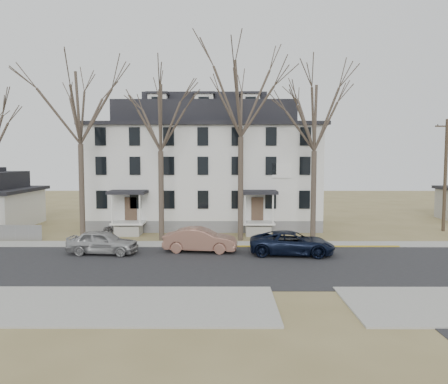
{
  "coord_description": "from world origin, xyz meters",
  "views": [
    {
      "loc": [
        -0.16,
        -22.99,
        6.24
      ],
      "look_at": [
        -0.25,
        9.0,
        3.74
      ],
      "focal_mm": 35.0,
      "sensor_mm": 36.0,
      "label": 1
    }
  ],
  "objects_px": {
    "car_navy": "(292,244)",
    "bicycle_right": "(115,229)",
    "utility_pole_far": "(445,174)",
    "bicycle_left": "(112,229)",
    "car_silver": "(103,243)",
    "tree_mid_left": "(160,113)",
    "car_tan": "(200,240)",
    "tree_center": "(241,92)",
    "boarding_house": "(206,167)",
    "tree_far_left": "(80,103)",
    "tree_mid_right": "(315,113)"
  },
  "relations": [
    {
      "from": "tree_mid_left",
      "to": "tree_far_left",
      "type": "bearing_deg",
      "value": 180.0
    },
    {
      "from": "car_tan",
      "to": "bicycle_right",
      "type": "xyz_separation_m",
      "value": [
        -7.32,
        6.48,
        -0.3
      ]
    },
    {
      "from": "car_tan",
      "to": "car_navy",
      "type": "distance_m",
      "value": 6.01
    },
    {
      "from": "tree_mid_left",
      "to": "car_tan",
      "type": "xyz_separation_m",
      "value": [
        3.19,
        -4.25,
        -8.81
      ]
    },
    {
      "from": "tree_far_left",
      "to": "tree_mid_right",
      "type": "distance_m",
      "value": 17.52
    },
    {
      "from": "car_navy",
      "to": "car_silver",
      "type": "bearing_deg",
      "value": 95.61
    },
    {
      "from": "car_navy",
      "to": "bicycle_right",
      "type": "height_order",
      "value": "car_navy"
    },
    {
      "from": "tree_center",
      "to": "car_navy",
      "type": "relative_size",
      "value": 2.72
    },
    {
      "from": "tree_mid_right",
      "to": "bicycle_right",
      "type": "distance_m",
      "value": 18.23
    },
    {
      "from": "utility_pole_far",
      "to": "car_navy",
      "type": "relative_size",
      "value": 1.76
    },
    {
      "from": "utility_pole_far",
      "to": "bicycle_right",
      "type": "xyz_separation_m",
      "value": [
        -27.63,
        -1.97,
        -4.41
      ]
    },
    {
      "from": "tree_far_left",
      "to": "bicycle_left",
      "type": "bearing_deg",
      "value": 61.43
    },
    {
      "from": "tree_mid_left",
      "to": "car_silver",
      "type": "distance_m",
      "value": 10.58
    },
    {
      "from": "boarding_house",
      "to": "bicycle_left",
      "type": "height_order",
      "value": "boarding_house"
    },
    {
      "from": "tree_mid_right",
      "to": "car_navy",
      "type": "height_order",
      "value": "tree_mid_right"
    },
    {
      "from": "boarding_house",
      "to": "car_navy",
      "type": "bearing_deg",
      "value": -65.21
    },
    {
      "from": "car_silver",
      "to": "bicycle_right",
      "type": "bearing_deg",
      "value": 14.13
    },
    {
      "from": "car_navy",
      "to": "bicycle_left",
      "type": "xyz_separation_m",
      "value": [
        -13.65,
        7.84,
        -0.35
      ]
    },
    {
      "from": "bicycle_right",
      "to": "tree_mid_right",
      "type": "bearing_deg",
      "value": -113.43
    },
    {
      "from": "car_silver",
      "to": "bicycle_right",
      "type": "distance_m",
      "value": 7.26
    },
    {
      "from": "car_navy",
      "to": "bicycle_right",
      "type": "xyz_separation_m",
      "value": [
        -13.27,
        7.35,
        -0.26
      ]
    },
    {
      "from": "car_silver",
      "to": "bicycle_left",
      "type": "xyz_separation_m",
      "value": [
        -1.43,
        7.67,
        -0.37
      ]
    },
    {
      "from": "car_tan",
      "to": "tree_mid_right",
      "type": "bearing_deg",
      "value": -56.95
    },
    {
      "from": "tree_mid_left",
      "to": "car_silver",
      "type": "bearing_deg",
      "value": -121.98
    },
    {
      "from": "utility_pole_far",
      "to": "tree_mid_left",
      "type": "bearing_deg",
      "value": -169.87
    },
    {
      "from": "car_navy",
      "to": "bicycle_right",
      "type": "distance_m",
      "value": 15.17
    },
    {
      "from": "boarding_house",
      "to": "car_silver",
      "type": "distance_m",
      "value": 15.17
    },
    {
      "from": "utility_pole_far",
      "to": "bicycle_left",
      "type": "distance_m",
      "value": 28.42
    },
    {
      "from": "car_tan",
      "to": "tree_center",
      "type": "bearing_deg",
      "value": -27.51
    },
    {
      "from": "boarding_house",
      "to": "tree_far_left",
      "type": "bearing_deg",
      "value": -137.82
    },
    {
      "from": "tree_center",
      "to": "car_silver",
      "type": "height_order",
      "value": "tree_center"
    },
    {
      "from": "tree_mid_right",
      "to": "car_tan",
      "type": "bearing_deg",
      "value": -152.9
    },
    {
      "from": "bicycle_right",
      "to": "car_silver",
      "type": "bearing_deg",
      "value": 172.96
    },
    {
      "from": "bicycle_left",
      "to": "boarding_house",
      "type": "bearing_deg",
      "value": -38.03
    },
    {
      "from": "tree_far_left",
      "to": "car_navy",
      "type": "relative_size",
      "value": 2.54
    },
    {
      "from": "utility_pole_far",
      "to": "tree_center",
      "type": "bearing_deg",
      "value": -166.5
    },
    {
      "from": "car_silver",
      "to": "car_navy",
      "type": "relative_size",
      "value": 0.84
    },
    {
      "from": "tree_center",
      "to": "bicycle_left",
      "type": "relative_size",
      "value": 9.65
    },
    {
      "from": "tree_mid_right",
      "to": "utility_pole_far",
      "type": "bearing_deg",
      "value": 19.29
    },
    {
      "from": "utility_pole_far",
      "to": "car_navy",
      "type": "distance_m",
      "value": 17.62
    },
    {
      "from": "tree_far_left",
      "to": "utility_pole_far",
      "type": "xyz_separation_m",
      "value": [
        29.5,
        4.2,
        -5.44
      ]
    },
    {
      "from": "boarding_house",
      "to": "bicycle_left",
      "type": "xyz_separation_m",
      "value": [
        -7.52,
        -5.44,
        -4.98
      ]
    },
    {
      "from": "tree_center",
      "to": "car_tan",
      "type": "height_order",
      "value": "tree_center"
    },
    {
      "from": "boarding_house",
      "to": "tree_far_left",
      "type": "distance_m",
      "value": 13.12
    },
    {
      "from": "tree_mid_right",
      "to": "bicycle_left",
      "type": "relative_size",
      "value": 8.37
    },
    {
      "from": "tree_mid_left",
      "to": "car_silver",
      "type": "xyz_separation_m",
      "value": [
        -3.09,
        -4.95,
        -8.83
      ]
    },
    {
      "from": "boarding_house",
      "to": "utility_pole_far",
      "type": "distance_m",
      "value": 20.88
    },
    {
      "from": "tree_center",
      "to": "utility_pole_far",
      "type": "bearing_deg",
      "value": 13.5
    },
    {
      "from": "utility_pole_far",
      "to": "bicycle_left",
      "type": "xyz_separation_m",
      "value": [
        -28.02,
        -1.48,
        -4.5
      ]
    },
    {
      "from": "tree_center",
      "to": "utility_pole_far",
      "type": "xyz_separation_m",
      "value": [
        17.5,
        4.2,
        -6.18
      ]
    }
  ]
}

